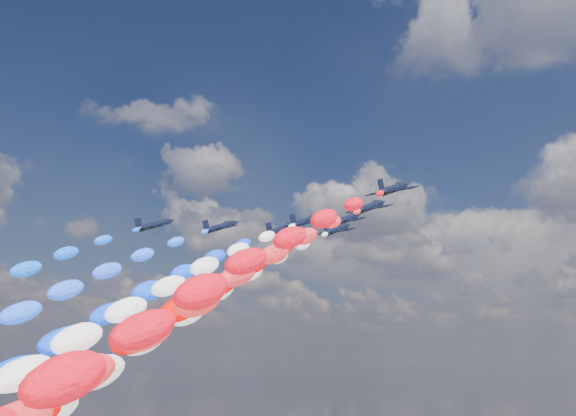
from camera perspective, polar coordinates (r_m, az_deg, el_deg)
The scene contains 14 objects.
jet_0 at distance 154.86m, azimuth -11.07°, elevation -1.40°, with size 9.32×12.50×2.75m, color black, non-canonical shape.
jet_1 at distance 154.78m, azimuth -5.66°, elevation -1.57°, with size 9.32×12.50×2.75m, color black, non-canonical shape.
jet_2 at distance 156.59m, azimuth -0.53°, elevation -1.76°, with size 9.32×12.50×2.75m, color black, non-canonical shape.
trail_2 at distance 111.82m, azimuth -20.20°, elevation -13.19°, with size 6.38×117.39×66.93m, color #0C39EB, non-canonical shape.
jet_3 at distance 147.93m, azimuth 1.47°, elevation -1.12°, with size 9.32×12.50×2.75m, color black, non-canonical shape.
trail_3 at distance 101.73m, azimuth -19.09°, elevation -13.40°, with size 6.38×117.39×66.93m, color white, non-canonical shape.
jet_4 at distance 157.48m, azimuth 4.08°, elevation -1.80°, with size 9.32×12.50×2.75m, color black, non-canonical shape.
trail_4 at distance 108.73m, azimuth -13.67°, elevation -13.63°, with size 6.38×117.39×66.93m, color white, non-canonical shape.
jet_5 at distance 146.33m, azimuth 4.81°, elevation -0.95°, with size 9.32×12.50×2.75m, color black, non-canonical shape.
trail_5 at distance 97.32m, azimuth -14.65°, elevation -13.74°, with size 6.38×117.39×66.93m, color #EC0602, non-canonical shape.
jet_6 at distance 134.91m, azimuth 6.83°, elevation 0.10°, with size 9.32×12.50×2.75m, color black, non-canonical shape.
trail_6 at distance 84.63m, azimuth -14.17°, elevation -13.99°, with size 6.38×117.39×66.93m, color red, non-canonical shape.
jet_7 at distance 121.45m, azimuth 8.75°, elevation 1.59°, with size 9.32×12.50×2.75m, color black, non-canonical shape.
trail_7 at distance 70.17m, azimuth -15.08°, elevation -14.29°, with size 6.38×117.39×66.93m, color red, non-canonical shape.
Camera 1 is at (84.09, -108.75, 67.74)m, focal length 42.81 mm.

